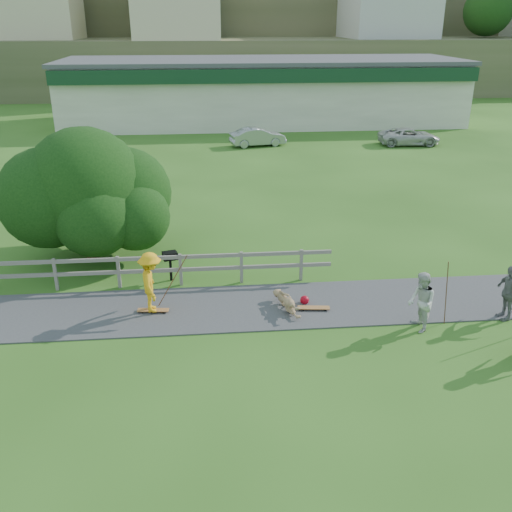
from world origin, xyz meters
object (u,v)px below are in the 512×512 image
Objects in this scene: skater_rider at (151,285)px; skater_fallen at (287,302)px; tree at (88,212)px; spectator_a at (421,302)px; spectator_b at (508,293)px; car_silver at (258,137)px; car_white at (409,137)px; bbq at (171,266)px.

skater_rider reaches higher than skater_fallen.
spectator_a is at bearing -31.98° from tree.
spectator_b is 14.13m from tree.
spectator_b reaches higher than car_silver.
skater_rider reaches higher than car_silver.
car_silver reaches higher than car_white.
skater_fallen is 6.41m from spectator_b.
car_silver is 10.50m from car_white.
car_silver is (-4.84, 25.03, -0.22)m from spectator_b.
spectator_a reaches higher than bbq.
tree reaches higher than spectator_b.
bbq is (-7.11, 4.00, -0.36)m from spectator_a.
car_silver is at bearing 67.40° from tree.
car_silver is at bearing -175.82° from spectator_b.
spectator_a reaches higher than car_silver.
spectator_b is at bearing 179.19° from car_silver.
spectator_a is 0.26× the size of tree.
car_silver is 3.72× the size of bbq.
tree is at bearing 21.65° from skater_rider.
spectator_a is at bearing -38.53° from skater_fallen.
car_white reaches higher than bbq.
bbq is (2.95, -2.29, -1.25)m from tree.
skater_fallen is 1.50× the size of bbq.
spectator_a is 11.89m from tree.
skater_fallen is 4.37m from bbq.
tree reaches higher than car_silver.
spectator_b reaches higher than car_white.
car_silver is 0.56× the size of tree.
spectator_b is at bearing -36.03° from bbq.
spectator_a is 1.04× the size of spectator_b.
skater_rider is at bearing 147.91° from car_white.
skater_rider is 10.39m from spectator_b.
spectator_a is 2.78m from spectator_b.
skater_fallen is 0.36× the size of car_white.
skater_rider is 7.74m from spectator_a.
skater_rider is at bearing 161.43° from skater_fallen.
bbq is at bearing 129.39° from skater_fallen.
skater_rider is at bearing 155.27° from car_silver.
car_silver reaches higher than skater_fallen.
car_silver is at bearing -175.40° from spectator_a.
spectator_a is at bearing -88.43° from spectator_b.
car_silver is (-2.09, 25.43, -0.25)m from spectator_a.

